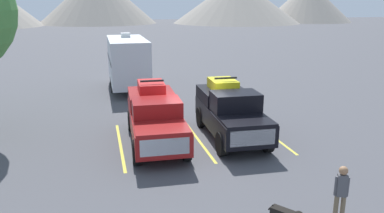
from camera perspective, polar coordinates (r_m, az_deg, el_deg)
ground_plane at (r=16.31m, az=1.12°, el=-5.27°), size 240.00×240.00×0.00m
pickup_truck_a at (r=15.97m, az=-5.64°, el=-1.37°), size 2.35×5.82×2.53m
pickup_truck_b at (r=16.59m, az=5.78°, el=-0.66°), size 2.36×5.37×2.54m
lot_stripe_a at (r=16.13m, az=-10.78°, el=-5.79°), size 0.12×5.50×0.01m
lot_stripe_b at (r=16.60m, az=0.84°, el=-4.88°), size 0.12×5.50×0.01m
lot_stripe_c at (r=17.70m, az=11.37°, el=-3.88°), size 0.12×5.50×0.01m
camper_trailer_a at (r=25.95m, az=-9.71°, el=6.85°), size 2.45×7.48×3.76m
person_a at (r=10.89m, az=21.64°, el=-11.87°), size 0.35×0.28×1.69m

